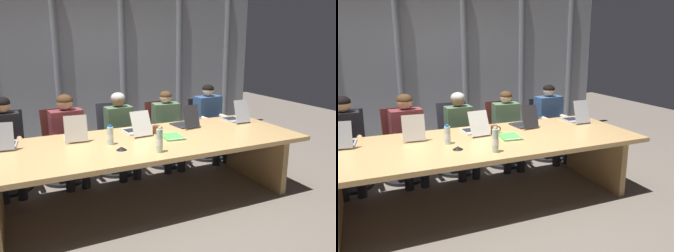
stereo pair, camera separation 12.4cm
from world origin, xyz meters
TOP-DOWN VIEW (x-y plane):
  - ground_plane at (0.00, 0.00)m, footprint 12.99×12.99m
  - conference_table at (0.00, 0.00)m, footprint 3.60×1.33m
  - curtain_backdrop at (0.00, 2.54)m, footprint 6.49×0.17m
  - laptop_left_end at (-1.44, 0.37)m, footprint 0.28×0.39m
  - laptop_left_mid at (-0.71, 0.35)m, footprint 0.27×0.38m
  - laptop_center at (0.01, 0.33)m, footprint 0.27×0.47m
  - laptop_right_mid at (0.69, 0.36)m, footprint 0.27×0.40m
  - laptop_right_end at (1.47, 0.35)m, footprint 0.22×0.42m
  - office_chair_left_end at (-1.44, 1.11)m, footprint 0.60×0.60m
  - office_chair_left_mid at (-0.76, 1.10)m, footprint 0.60×0.60m
  - office_chair_center at (-0.02, 1.11)m, footprint 0.60×0.60m
  - office_chair_right_mid at (0.73, 1.10)m, footprint 0.60×0.60m
  - office_chair_right_end at (1.47, 1.10)m, footprint 0.60×0.60m
  - person_left_end at (-1.42, 0.94)m, footprint 0.38×0.56m
  - person_left_mid at (-0.69, 0.95)m, footprint 0.46×0.57m
  - person_center at (0.01, 0.94)m, footprint 0.39×0.56m
  - person_right_mid at (0.72, 0.94)m, footprint 0.42×0.57m
  - person_right_end at (1.45, 0.95)m, footprint 0.45×0.57m
  - water_bottle_primary at (-0.40, 0.01)m, footprint 0.07×0.07m
  - water_bottle_secondary at (-0.03, -0.45)m, footprint 0.06×0.06m
  - coffee_mug_near at (0.22, 0.22)m, footprint 0.13×0.08m
  - conference_mic_left_side at (-0.35, -0.22)m, footprint 0.11×0.11m
  - spiral_notepad at (0.32, -0.02)m, footprint 0.25×0.33m

SIDE VIEW (x-z plane):
  - ground_plane at x=0.00m, z-range 0.00..0.00m
  - office_chair_right_end at x=1.47m, z-range -0.12..0.80m
  - office_chair_right_mid at x=0.73m, z-range -0.12..0.81m
  - office_chair_left_mid at x=-0.76m, z-range -0.12..0.82m
  - office_chair_center at x=-0.02m, z-range -0.13..0.83m
  - office_chair_left_end at x=-1.44m, z-range -0.13..0.84m
  - conference_table at x=0.00m, z-range 0.22..0.96m
  - person_right_mid at x=0.72m, z-range 0.07..1.18m
  - person_center at x=0.01m, z-range 0.07..1.21m
  - person_right_end at x=1.45m, z-range 0.07..1.24m
  - person_left_mid at x=-0.69m, z-range 0.08..1.24m
  - person_left_end at x=-1.42m, z-range 0.08..1.25m
  - spiral_notepad at x=0.32m, z-range 0.73..0.76m
  - conference_mic_left_side at x=-0.35m, z-range 0.74..0.77m
  - coffee_mug_near at x=0.22m, z-range 0.74..0.83m
  - laptop_center at x=0.01m, z-range 0.65..0.94m
  - laptop_left_end at x=-1.44m, z-range 0.65..0.94m
  - laptop_right_mid at x=0.69m, z-range 0.64..0.94m
  - laptop_left_mid at x=-0.71m, z-range 0.64..0.95m
  - laptop_right_end at x=1.47m, z-range 0.64..0.95m
  - water_bottle_primary at x=-0.40m, z-range 0.73..0.94m
  - water_bottle_secondary at x=-0.03m, z-range 0.72..0.99m
  - curtain_backdrop at x=0.00m, z-range 0.00..2.84m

